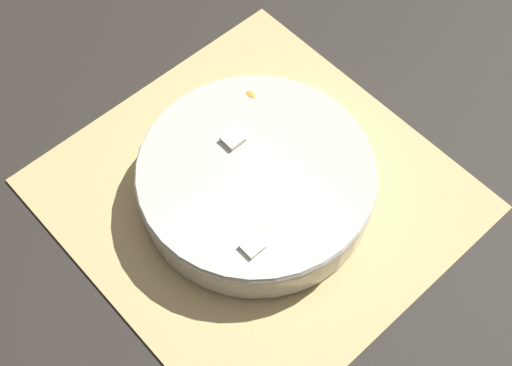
% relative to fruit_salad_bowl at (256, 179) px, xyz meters
% --- Properties ---
extents(ground_plane, '(6.00, 6.00, 0.00)m').
position_rel_fruit_salad_bowl_xyz_m(ground_plane, '(0.00, 0.00, -0.04)').
color(ground_plane, '#2D2823').
extents(bamboo_mat_center, '(0.45, 0.44, 0.01)m').
position_rel_fruit_salad_bowl_xyz_m(bamboo_mat_center, '(0.00, 0.00, -0.03)').
color(bamboo_mat_center, '#D6B775').
rests_on(bamboo_mat_center, ground_plane).
extents(fruit_salad_bowl, '(0.29, 0.29, 0.06)m').
position_rel_fruit_salad_bowl_xyz_m(fruit_salad_bowl, '(0.00, 0.00, 0.00)').
color(fruit_salad_bowl, silver).
rests_on(fruit_salad_bowl, bamboo_mat_center).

